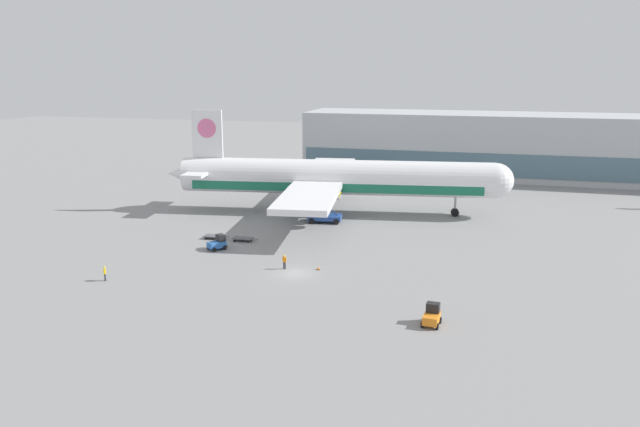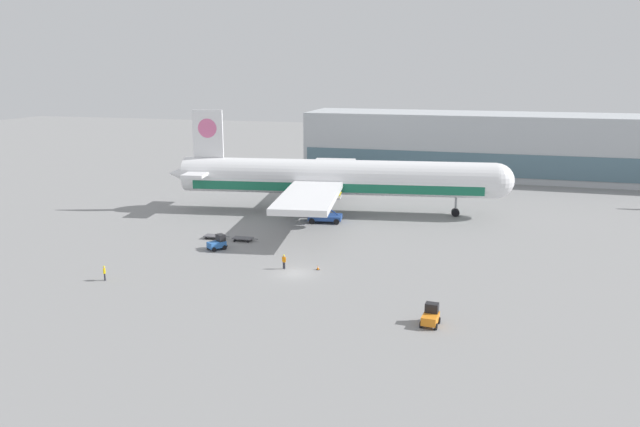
{
  "view_description": "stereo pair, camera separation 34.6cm",
  "coord_description": "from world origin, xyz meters",
  "px_view_note": "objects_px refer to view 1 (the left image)",
  "views": [
    {
      "loc": [
        21.72,
        -67.26,
        23.93
      ],
      "look_at": [
        -0.93,
        14.49,
        4.0
      ],
      "focal_mm": 35.0,
      "sensor_mm": 36.0,
      "label": 1
    },
    {
      "loc": [
        22.06,
        -67.17,
        23.93
      ],
      "look_at": [
        -0.93,
        14.49,
        4.0
      ],
      "focal_mm": 35.0,
      "sensor_mm": 36.0,
      "label": 2
    }
  ],
  "objects_px": {
    "baggage_tug_mid": "(432,316)",
    "airplane_main": "(331,178)",
    "ground_crew_near": "(105,272)",
    "baggage_dolly_second": "(243,238)",
    "baggage_tug_foreground": "(218,243)",
    "baggage_dolly_lead": "(214,236)",
    "traffic_cone_near": "(318,267)",
    "scissor_lift_loader": "(325,211)",
    "ground_crew_far": "(284,260)"
  },
  "relations": [
    {
      "from": "baggage_tug_mid",
      "to": "airplane_main",
      "type": "bearing_deg",
      "value": 30.77
    },
    {
      "from": "baggage_tug_mid",
      "to": "ground_crew_near",
      "type": "bearing_deg",
      "value": 90.68
    },
    {
      "from": "baggage_tug_mid",
      "to": "baggage_dolly_second",
      "type": "distance_m",
      "value": 36.41
    },
    {
      "from": "baggage_tug_foreground",
      "to": "baggage_dolly_lead",
      "type": "xyz_separation_m",
      "value": [
        -2.74,
        4.78,
        -0.49
      ]
    },
    {
      "from": "airplane_main",
      "to": "traffic_cone_near",
      "type": "distance_m",
      "value": 31.12
    },
    {
      "from": "airplane_main",
      "to": "baggage_tug_foreground",
      "type": "xyz_separation_m",
      "value": [
        -9.21,
        -25.27,
        -4.96
      ]
    },
    {
      "from": "scissor_lift_loader",
      "to": "baggage_dolly_second",
      "type": "xyz_separation_m",
      "value": [
        -8.28,
        -13.88,
        -1.44
      ]
    },
    {
      "from": "baggage_dolly_second",
      "to": "ground_crew_near",
      "type": "xyz_separation_m",
      "value": [
        -8.83,
        -19.89,
        0.65
      ]
    },
    {
      "from": "airplane_main",
      "to": "baggage_dolly_lead",
      "type": "distance_m",
      "value": 24.34
    },
    {
      "from": "airplane_main",
      "to": "ground_crew_far",
      "type": "xyz_separation_m",
      "value": [
        2.12,
        -30.8,
        -4.76
      ]
    },
    {
      "from": "scissor_lift_loader",
      "to": "baggage_tug_foreground",
      "type": "height_order",
      "value": "scissor_lift_loader"
    },
    {
      "from": "baggage_tug_mid",
      "to": "ground_crew_far",
      "type": "relative_size",
      "value": 1.41
    },
    {
      "from": "scissor_lift_loader",
      "to": "ground_crew_near",
      "type": "relative_size",
      "value": 3.17
    },
    {
      "from": "baggage_tug_foreground",
      "to": "baggage_tug_mid",
      "type": "distance_m",
      "value": 35.09
    },
    {
      "from": "ground_crew_far",
      "to": "baggage_dolly_second",
      "type": "bearing_deg",
      "value": 152.55
    },
    {
      "from": "scissor_lift_loader",
      "to": "baggage_dolly_second",
      "type": "distance_m",
      "value": 16.22
    },
    {
      "from": "ground_crew_near",
      "to": "baggage_tug_mid",
      "type": "bearing_deg",
      "value": -121.75
    },
    {
      "from": "baggage_tug_foreground",
      "to": "baggage_dolly_second",
      "type": "distance_m",
      "value": 5.07
    },
    {
      "from": "airplane_main",
      "to": "baggage_tug_foreground",
      "type": "bearing_deg",
      "value": -118.11
    },
    {
      "from": "airplane_main",
      "to": "scissor_lift_loader",
      "type": "bearing_deg",
      "value": -91.85
    },
    {
      "from": "baggage_dolly_second",
      "to": "baggage_tug_foreground",
      "type": "bearing_deg",
      "value": -110.56
    },
    {
      "from": "baggage_dolly_lead",
      "to": "ground_crew_far",
      "type": "bearing_deg",
      "value": -37.61
    },
    {
      "from": "baggage_dolly_lead",
      "to": "ground_crew_near",
      "type": "height_order",
      "value": "ground_crew_near"
    },
    {
      "from": "baggage_tug_mid",
      "to": "traffic_cone_near",
      "type": "height_order",
      "value": "baggage_tug_mid"
    },
    {
      "from": "baggage_tug_foreground",
      "to": "ground_crew_far",
      "type": "xyz_separation_m",
      "value": [
        11.33,
        -5.53,
        0.2
      ]
    },
    {
      "from": "baggage_tug_mid",
      "to": "baggage_dolly_second",
      "type": "xyz_separation_m",
      "value": [
        -28.61,
        22.51,
        -0.49
      ]
    },
    {
      "from": "baggage_dolly_lead",
      "to": "ground_crew_near",
      "type": "distance_m",
      "value": 20.41
    },
    {
      "from": "airplane_main",
      "to": "baggage_tug_foreground",
      "type": "height_order",
      "value": "airplane_main"
    },
    {
      "from": "scissor_lift_loader",
      "to": "baggage_tug_mid",
      "type": "xyz_separation_m",
      "value": [
        20.33,
        -36.39,
        -0.95
      ]
    },
    {
      "from": "scissor_lift_loader",
      "to": "baggage_tug_mid",
      "type": "bearing_deg",
      "value": -68.89
    },
    {
      "from": "baggage_dolly_lead",
      "to": "ground_crew_near",
      "type": "xyz_separation_m",
      "value": [
        -4.43,
        -19.91,
        0.65
      ]
    },
    {
      "from": "baggage_tug_foreground",
      "to": "baggage_tug_mid",
      "type": "bearing_deg",
      "value": -84.02
    },
    {
      "from": "ground_crew_near",
      "to": "traffic_cone_near",
      "type": "bearing_deg",
      "value": -92.98
    },
    {
      "from": "baggage_dolly_lead",
      "to": "baggage_dolly_second",
      "type": "bearing_deg",
      "value": -1.64
    },
    {
      "from": "airplane_main",
      "to": "baggage_dolly_second",
      "type": "xyz_separation_m",
      "value": [
        -7.56,
        -20.51,
        -5.45
      ]
    },
    {
      "from": "ground_crew_near",
      "to": "ground_crew_far",
      "type": "distance_m",
      "value": 20.84
    },
    {
      "from": "baggage_tug_foreground",
      "to": "baggage_dolly_second",
      "type": "xyz_separation_m",
      "value": [
        1.66,
        4.76,
        -0.49
      ]
    },
    {
      "from": "airplane_main",
      "to": "ground_crew_near",
      "type": "relative_size",
      "value": 32.93
    },
    {
      "from": "scissor_lift_loader",
      "to": "baggage_dolly_lead",
      "type": "xyz_separation_m",
      "value": [
        -12.68,
        -13.86,
        -1.44
      ]
    },
    {
      "from": "airplane_main",
      "to": "ground_crew_far",
      "type": "bearing_deg",
      "value": -94.15
    },
    {
      "from": "baggage_tug_foreground",
      "to": "ground_crew_far",
      "type": "distance_m",
      "value": 12.61
    },
    {
      "from": "airplane_main",
      "to": "baggage_tug_mid",
      "type": "distance_m",
      "value": 48.15
    },
    {
      "from": "airplane_main",
      "to": "traffic_cone_near",
      "type": "bearing_deg",
      "value": -86.44
    },
    {
      "from": "ground_crew_far",
      "to": "traffic_cone_near",
      "type": "xyz_separation_m",
      "value": [
        4.06,
        0.81,
        -0.8
      ]
    },
    {
      "from": "ground_crew_near",
      "to": "airplane_main",
      "type": "bearing_deg",
      "value": -49.82
    },
    {
      "from": "ground_crew_near",
      "to": "traffic_cone_near",
      "type": "distance_m",
      "value": 24.86
    },
    {
      "from": "baggage_dolly_second",
      "to": "ground_crew_far",
      "type": "bearing_deg",
      "value": -48.15
    },
    {
      "from": "airplane_main",
      "to": "baggage_dolly_second",
      "type": "bearing_deg",
      "value": -118.31
    },
    {
      "from": "ground_crew_far",
      "to": "traffic_cone_near",
      "type": "height_order",
      "value": "ground_crew_far"
    },
    {
      "from": "airplane_main",
      "to": "scissor_lift_loader",
      "type": "relative_size",
      "value": 10.39
    }
  ]
}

